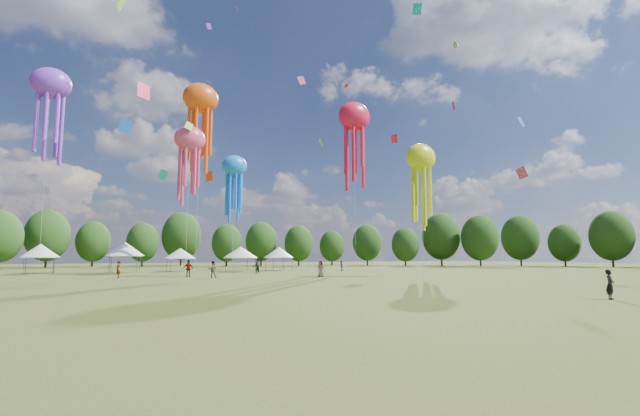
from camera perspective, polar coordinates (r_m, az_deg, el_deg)
ground at (r=23.86m, az=24.10°, el=-11.30°), size 300.00×300.00×0.00m
observer_main at (r=28.99m, az=33.29°, el=-8.23°), size 0.66×0.51×1.61m
spectator_near at (r=49.44m, az=-13.67°, el=-7.71°), size 1.05×0.92×1.82m
spectators_far at (r=61.14m, az=-7.98°, el=-7.55°), size 33.22×25.80×1.90m
festival_tents at (r=70.34m, az=-17.75°, el=-5.37°), size 38.97×10.54×4.35m
show_kites at (r=65.87m, az=-6.80°, el=9.62°), size 50.65×28.03×29.35m
small_kites at (r=64.58m, az=-8.77°, el=17.68°), size 77.08×59.09×46.65m
treeline at (r=78.40m, az=-18.12°, el=-2.85°), size 201.57×95.24×13.43m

